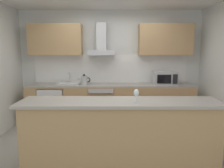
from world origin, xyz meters
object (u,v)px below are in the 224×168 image
Objects in this scene: range_hood at (101,45)px; refrigerator at (53,105)px; microwave at (164,78)px; wine_glass at (136,93)px; kettle at (84,80)px; oven at (101,103)px; sink at (68,83)px.

refrigerator is at bearing -173.21° from range_hood.
wine_glass is at bearing -113.87° from microwave.
kettle is (-1.82, -0.01, -0.04)m from microwave.
oven is 1.60× the size of sink.
microwave is 1.62m from range_hood.
sink is (0.37, 0.01, 0.50)m from refrigerator.
sink is (-2.17, 0.04, -0.12)m from microwave.
microwave is at bearing 0.18° from kettle.
refrigerator is at bearing 130.43° from wine_glass.
wine_glass is (0.96, -1.94, 0.07)m from kettle.
refrigerator is 1.70× the size of sink.
range_hood reaches higher than refrigerator.
wine_glass is (-0.86, -1.95, 0.03)m from microwave.
sink is at bearing 172.75° from kettle.
kettle is 2.16m from wine_glass.
microwave is 2.81× the size of wine_glass.
range_hood is at bearing 90.00° from oven.
sink is 2.81× the size of wine_glass.
microwave is at bearing 66.13° from wine_glass.
oven is 1.33m from range_hood.
wine_glass is at bearing -73.93° from oven.
kettle is at bearing -175.06° from oven.
refrigerator is 1.70× the size of microwave.
kettle is (0.35, -0.04, 0.08)m from sink.
oven is 0.94× the size of refrigerator.
microwave is at bearing -0.57° from refrigerator.
wine_glass is (1.31, -1.98, 0.15)m from sink.
sink is 1.14m from range_hood.
oven is at bearing -0.85° from sink.
refrigerator is (-1.11, -0.00, -0.03)m from oven.
range_hood is at bearing 9.09° from sink.
microwave is 2.13m from wine_glass.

